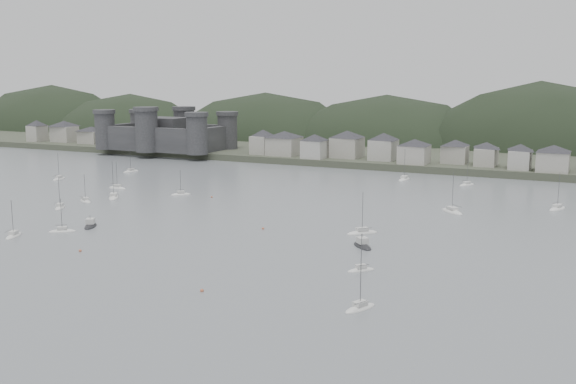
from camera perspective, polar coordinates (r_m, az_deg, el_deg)
The scene contains 10 objects.
ground at distance 129.69m, azimuth -14.72°, elevation -7.76°, with size 900.00×900.00×0.00m, color slate.
far_shore_land at distance 398.49m, azimuth 13.94°, elevation 4.26°, with size 900.00×250.00×3.00m, color #383D2D.
forested_ridge at distance 374.06m, azimuth 13.77°, elevation 1.94°, with size 851.55×103.94×102.57m.
castle at distance 340.46m, azimuth -10.61°, elevation 5.06°, with size 66.00×43.00×20.00m.
waterfront_town at distance 279.98m, azimuth 19.37°, elevation 3.19°, with size 451.48×28.46×12.92m.
sailboat_lead at distance 216.87m, azimuth -17.29°, elevation -0.76°, with size 7.19×5.09×9.51m.
moored_fleet at distance 184.25m, azimuth -2.54°, elevation -2.16°, with size 243.12×179.26×13.12m.
motor_launch_near at distance 152.90m, azimuth 6.52°, elevation -4.68°, with size 7.38×7.60×3.86m.
motor_launch_far at distance 179.92m, azimuth -16.89°, elevation -2.84°, with size 5.97×7.89×3.80m.
mooring_buoys at distance 167.58m, azimuth -13.34°, elevation -3.64°, with size 94.11×83.18×0.70m.
Camera 1 is at (81.38, -93.33, 38.58)m, focal length 40.66 mm.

